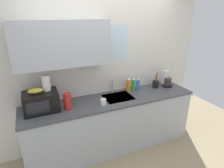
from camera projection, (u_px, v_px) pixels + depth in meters
The scene contains 13 objects.
kitchen_wall_assembly at pixel (96, 66), 3.04m from camera, with size 3.53×0.42×2.50m.
counter_unit at pixel (112, 123), 3.17m from camera, with size 2.76×0.63×0.90m.
sink_faucet at pixel (113, 86), 3.22m from camera, with size 0.03×0.03×0.23m, color #B2B5BA.
microwave at pixel (41, 102), 2.61m from camera, with size 0.46×0.35×0.27m.
banana_bunch at pixel (35, 91), 2.53m from camera, with size 0.20×0.11×0.07m, color gold.
paper_towel_roll at pixel (46, 83), 2.60m from camera, with size 0.11×0.11×0.22m, color white.
coffee_maker at pixel (166, 80), 3.49m from camera, with size 0.19×0.21×0.28m.
dish_soap_bottle_orange at pixel (129, 84), 3.28m from camera, with size 0.07×0.07×0.24m.
dish_soap_bottle_green at pixel (133, 84), 3.31m from camera, with size 0.06×0.06×0.23m.
dish_soap_bottle_blue at pixel (138, 84), 3.32m from camera, with size 0.06×0.06×0.22m.
cereal_canister at pixel (68, 101), 2.66m from camera, with size 0.10×0.10×0.24m, color red.
mug_white at pixel (103, 102), 2.80m from camera, with size 0.08×0.08×0.10m, color white.
utensil_crock at pixel (156, 84), 3.43m from camera, with size 0.11×0.11×0.30m.
Camera 1 is at (-1.10, -2.49, 2.20)m, focal length 30.53 mm.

